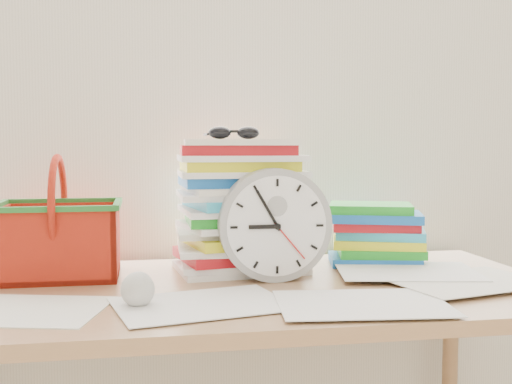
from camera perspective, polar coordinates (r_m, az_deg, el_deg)
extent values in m
cube|color=silver|center=(1.81, -3.20, 13.48)|extent=(4.00, 0.04, 2.70)
cube|color=white|center=(1.79, -3.11, 11.99)|extent=(2.40, 0.01, 2.50)
cube|color=#9D7149|center=(1.43, -1.14, -8.87)|extent=(1.40, 0.70, 0.03)
cylinder|color=#9A9A9A|center=(1.45, 1.66, -2.93)|extent=(0.26, 0.05, 0.26)
sphere|color=silver|center=(1.26, -10.50, -8.48)|extent=(0.07, 0.07, 0.07)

